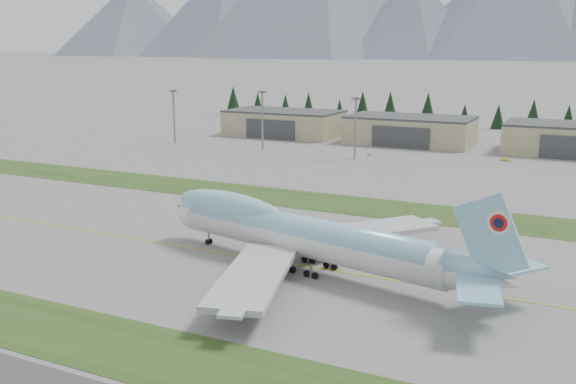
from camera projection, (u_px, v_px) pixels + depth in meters
The scene contains 11 objects.
ground at pixel (265, 260), 114.50m from camera, with size 7000.00×7000.00×0.00m, color slate.
grass_strip_near at pixel (124, 347), 81.17m from camera, with size 400.00×14.00×0.08m, color #244217.
grass_strip_far at pixel (352, 205), 153.97m from camera, with size 400.00×18.00×0.08m, color #244217.
taxiway_line_main at pixel (265, 260), 114.50m from camera, with size 400.00×0.40×0.02m, color gold.
boeing_747_freighter at pixel (302, 235), 108.67m from camera, with size 69.20×58.14×18.16m.
hangar_left at pixel (284, 123), 274.64m from camera, with size 48.00×26.60×10.80m.
hangar_center at pixel (410, 130), 251.20m from camera, with size 48.00×26.60×10.80m.
floodlight_masts at pixel (368, 114), 215.78m from camera, with size 202.24×8.41×22.76m.
service_vehicle_a at pixel (369, 155), 226.39m from camera, with size 1.31×3.24×1.10m, color white.
service_vehicle_b at pixel (506, 161), 213.82m from camera, with size 1.15×3.26×1.08m, color gold.
conifer_belt at pixel (467, 112), 301.09m from camera, with size 275.69×15.32×16.46m.
Camera 1 is at (51.40, -96.21, 37.10)m, focal length 40.00 mm.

